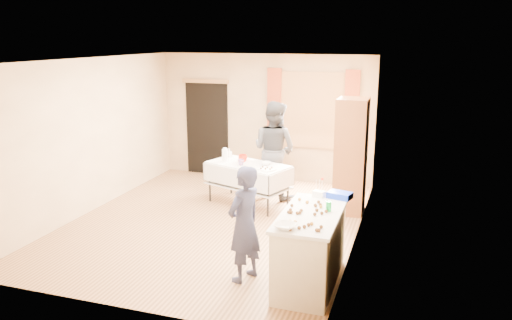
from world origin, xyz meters
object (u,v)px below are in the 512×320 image
(woman, at_px, (274,150))
(cabinet, at_px, (351,156))
(party_table, at_px, (248,180))
(girl, at_px, (244,224))
(counter, at_px, (310,249))
(chair, at_px, (269,172))

(woman, bearing_deg, cabinet, -176.42)
(party_table, xyz_separation_m, woman, (0.31, 0.58, 0.46))
(party_table, bearing_deg, girl, -52.50)
(counter, bearing_deg, chair, 113.59)
(chair, height_order, girl, girl)
(party_table, distance_m, chair, 1.15)
(woman, bearing_deg, counter, 132.37)
(cabinet, height_order, chair, cabinet)
(party_table, bearing_deg, chair, 106.95)
(cabinet, relative_size, girl, 1.34)
(girl, height_order, woman, woman)
(party_table, distance_m, woman, 0.80)
(cabinet, distance_m, party_table, 1.86)
(chair, relative_size, woman, 0.57)
(cabinet, xyz_separation_m, girl, (-0.89, -2.89, -0.25))
(cabinet, height_order, girl, cabinet)
(party_table, bearing_deg, counter, -37.42)
(counter, bearing_deg, woman, 113.36)
(cabinet, bearing_deg, chair, 150.71)
(chair, bearing_deg, counter, -54.83)
(party_table, bearing_deg, woman, 81.38)
(girl, bearing_deg, party_table, -140.83)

